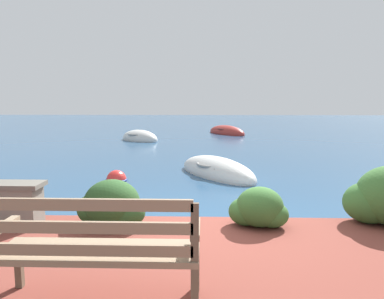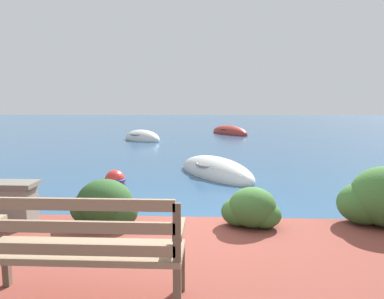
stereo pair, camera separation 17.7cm
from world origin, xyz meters
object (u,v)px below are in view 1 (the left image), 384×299
Objects in this scene: park_bench at (97,247)px; rowboat_nearest at (217,172)px; rowboat_far at (227,133)px; mooring_buoy at (116,180)px; rowboat_mid at (140,139)px.

park_bench reaches higher than rowboat_nearest.
rowboat_far is (2.07, 17.56, -0.64)m from park_bench.
mooring_buoy is (-2.28, -1.01, 0.01)m from rowboat_nearest.
rowboat_nearest is (1.16, 6.34, -0.64)m from park_bench.
rowboat_nearest is 2.49m from mooring_buoy.
park_bench is 14.31m from rowboat_mid.
rowboat_mid is 0.76× the size of rowboat_far.
rowboat_mid reaches higher than mooring_buoy.
mooring_buoy is (0.99, -8.80, 0.00)m from rowboat_mid.
rowboat_nearest reaches higher than mooring_buoy.
rowboat_nearest is at bearing -35.74° from rowboat_far.
park_bench is 3.30× the size of mooring_buoy.
rowboat_nearest is 1.25× the size of rowboat_mid.
rowboat_mid reaches higher than rowboat_far.
mooring_buoy is at bearing -45.73° from rowboat_far.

